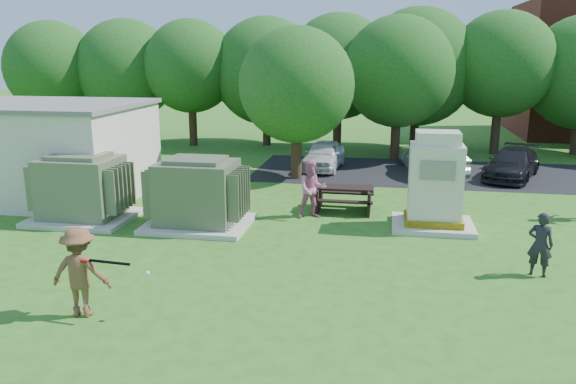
% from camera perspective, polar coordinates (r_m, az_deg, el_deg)
% --- Properties ---
extents(ground, '(120.00, 120.00, 0.00)m').
position_cam_1_polar(ground, '(12.19, -3.38, -10.48)').
color(ground, '#2D6619').
rests_on(ground, ground).
extents(service_building, '(10.00, 5.00, 3.20)m').
position_cam_1_polar(service_building, '(22.67, -27.07, 3.74)').
color(service_building, beige).
rests_on(service_building, ground).
extents(parking_strip, '(20.00, 6.00, 0.01)m').
position_cam_1_polar(parking_strip, '(25.17, 19.91, 1.63)').
color(parking_strip, '#232326').
rests_on(parking_strip, ground).
extents(transformer_left, '(3.00, 2.40, 2.07)m').
position_cam_1_polar(transformer_left, '(18.27, -20.21, 0.25)').
color(transformer_left, beige).
rests_on(transformer_left, ground).
extents(transformer_right, '(3.00, 2.40, 2.07)m').
position_cam_1_polar(transformer_right, '(16.72, -9.18, -0.28)').
color(transformer_right, beige).
rests_on(transformer_right, ground).
extents(generator_cabinet, '(2.35, 1.92, 2.86)m').
position_cam_1_polar(generator_cabinet, '(16.86, 14.69, 0.55)').
color(generator_cabinet, beige).
rests_on(generator_cabinet, ground).
extents(picnic_table, '(1.89, 1.42, 0.81)m').
position_cam_1_polar(picnic_table, '(18.33, 5.72, -0.39)').
color(picnic_table, black).
rests_on(picnic_table, ground).
extents(batter, '(1.21, 0.74, 1.81)m').
position_cam_1_polar(batter, '(11.73, -20.37, -7.60)').
color(batter, brown).
rests_on(batter, ground).
extents(person_by_generator, '(0.65, 0.53, 1.52)m').
position_cam_1_polar(person_by_generator, '(14.18, 24.25, -4.87)').
color(person_by_generator, black).
rests_on(person_by_generator, ground).
extents(person_at_picnic, '(1.07, 0.95, 1.84)m').
position_cam_1_polar(person_at_picnic, '(17.42, 2.46, 0.31)').
color(person_at_picnic, '#D26F97').
rests_on(person_at_picnic, ground).
extents(car_white, '(1.78, 3.81, 1.26)m').
position_cam_1_polar(car_white, '(24.90, 3.64, 3.79)').
color(car_white, silver).
rests_on(car_white, ground).
extents(car_silver_a, '(2.65, 4.48, 1.40)m').
position_cam_1_polar(car_silver_a, '(24.55, 14.54, 3.38)').
color(car_silver_a, '#A7A8AC').
rests_on(car_silver_a, ground).
extents(car_dark, '(3.12, 4.51, 1.21)m').
position_cam_1_polar(car_dark, '(24.78, 21.81, 2.70)').
color(car_dark, black).
rests_on(car_dark, ground).
extents(batting_equipment, '(1.38, 0.26, 0.30)m').
position_cam_1_polar(batting_equipment, '(11.24, -17.61, -6.98)').
color(batting_equipment, black).
rests_on(batting_equipment, ground).
extents(tree_row, '(41.30, 13.30, 7.30)m').
position_cam_1_polar(tree_row, '(29.30, 8.60, 12.14)').
color(tree_row, '#47301E').
rests_on(tree_row, ground).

